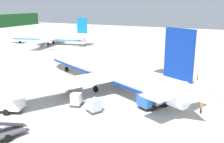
# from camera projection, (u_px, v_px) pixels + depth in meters

# --- Properties ---
(airliner_foreground) EXTENTS (32.73, 38.75, 11.90)m
(airliner_foreground) POSITION_uv_depth(u_px,v_px,m) (104.00, 69.00, 45.91)
(airliner_foreground) COLOR white
(airliner_foreground) RESTS_ON ground
(airliner_mid_apron) EXTENTS (28.23, 33.91, 9.76)m
(airliner_mid_apron) POSITION_uv_depth(u_px,v_px,m) (48.00, 37.00, 93.61)
(airliner_mid_apron) COLOR white
(airliner_mid_apron) RESTS_ON ground
(service_truck_fuel) EXTENTS (6.12, 4.61, 2.62)m
(service_truck_fuel) POSITION_uv_depth(u_px,v_px,m) (156.00, 97.00, 37.98)
(service_truck_fuel) COLOR #2659A5
(service_truck_fuel) RESTS_ON ground
(service_truck_catering) EXTENTS (3.82, 5.95, 2.80)m
(service_truck_catering) POSITION_uv_depth(u_px,v_px,m) (4.00, 102.00, 35.98)
(service_truck_catering) COLOR silver
(service_truck_catering) RESTS_ON ground
(cargo_container_near) EXTENTS (2.32, 2.32, 2.03)m
(cargo_container_near) POSITION_uv_depth(u_px,v_px,m) (94.00, 106.00, 36.07)
(cargo_container_near) COLOR #333338
(cargo_container_near) RESTS_ON ground
(cargo_container_mid) EXTENTS (1.97, 1.97, 2.07)m
(cargo_container_mid) POSITION_uv_depth(u_px,v_px,m) (76.00, 100.00, 38.22)
(cargo_container_mid) COLOR #333338
(cargo_container_mid) RESTS_ON ground
(crew_marshaller) EXTENTS (0.63, 0.28, 1.76)m
(crew_marshaller) POSITION_uv_depth(u_px,v_px,m) (198.00, 75.00, 50.84)
(crew_marshaller) COLOR #191E33
(crew_marshaller) RESTS_ON ground
(crew_loader_left) EXTENTS (0.48, 0.49, 1.70)m
(crew_loader_left) POSITION_uv_depth(u_px,v_px,m) (180.00, 89.00, 43.05)
(crew_loader_left) COLOR #191E33
(crew_loader_left) RESTS_ON ground
(crew_loader_right) EXTENTS (0.54, 0.44, 1.67)m
(crew_loader_right) POSITION_uv_depth(u_px,v_px,m) (201.00, 107.00, 35.63)
(crew_loader_right) COLOR #191E33
(crew_loader_right) RESTS_ON ground
(apron_guide_line) EXTENTS (0.30, 60.00, 0.01)m
(apron_guide_line) POSITION_uv_depth(u_px,v_px,m) (135.00, 85.00, 48.33)
(apron_guide_line) COLOR yellow
(apron_guide_line) RESTS_ON ground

